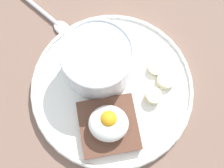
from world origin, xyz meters
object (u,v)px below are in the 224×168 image
Objects in this scene: oatmeal_bowl at (98,61)px; banana_slice_left at (153,96)px; toast_slice at (111,126)px; poached_egg at (110,123)px; spoon at (50,19)px; banana_slice_front at (166,80)px; banana_slice_back at (156,67)px.

oatmeal_bowl is 10.60cm from banana_slice_left.
oatmeal_bowl reaches higher than toast_slice.
spoon is (-12.37, 18.74, -3.80)cm from poached_egg.
spoon is (-18.86, 13.39, -1.36)cm from banana_slice_left.
oatmeal_bowl is 3.32× the size of banana_slice_left.
poached_egg is at bearing 120.58° from toast_slice.
poached_egg is at bearing -135.65° from banana_slice_front.
oatmeal_bowl is 1.03× the size of toast_slice.
spoon is at bearing 123.41° from toast_slice.
oatmeal_bowl is at bearing 155.42° from banana_slice_left.
poached_egg reaches higher than spoon.
banana_slice_back is at bearing 57.27° from toast_slice.
oatmeal_bowl is 2.64× the size of banana_slice_front.
spoon is (-12.41, 18.81, -1.47)cm from toast_slice.
banana_slice_left is at bearing -35.39° from spoon.
poached_egg reaches higher than banana_slice_left.
banana_slice_left is (-1.97, -2.92, 0.17)cm from banana_slice_front.
banana_slice_front is 2.71cm from banana_slice_back.
banana_slice_back is at bearing -23.60° from spoon.
banana_slice_front is at bearing -51.30° from banana_slice_back.
banana_slice_left is (6.45, 5.42, -0.11)cm from toast_slice.
banana_slice_left is (9.26, -4.24, -2.92)cm from oatmeal_bowl.
banana_slice_left is 23.17cm from spoon.
oatmeal_bowl is at bearing -43.66° from spoon.
oatmeal_bowl reaches higher than poached_egg.
poached_egg is (-0.04, 0.07, 2.33)cm from toast_slice.
banana_slice_back reaches higher than spoon.
banana_slice_left is at bearing 40.06° from toast_slice.
banana_slice_front is (8.46, 8.27, -2.61)cm from poached_egg.
banana_slice_back is (-1.70, 2.12, -0.01)cm from banana_slice_front.
banana_slice_back is at bearing 4.78° from oatmeal_bowl.
banana_slice_back is 20.91cm from spoon.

